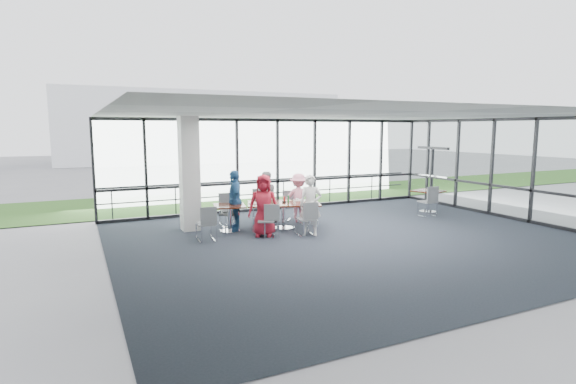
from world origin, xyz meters
name	(u,v)px	position (x,y,z in m)	size (l,w,h in m)	color
floor	(356,240)	(0.00, 0.00, -0.01)	(12.00, 10.00, 0.02)	#1F2730
ceiling	(359,115)	(0.00, 0.00, 3.20)	(12.00, 10.00, 0.04)	white
wall_left	(104,193)	(-6.00, 0.00, 1.60)	(0.10, 10.00, 3.20)	silver
wall_front	(541,211)	(0.00, -5.00, 1.60)	(12.00, 0.10, 3.20)	silver
curtain_wall_back	(277,164)	(0.00, 5.00, 1.60)	(12.00, 0.10, 3.20)	white
curtain_wall_right	(519,169)	(6.00, 0.00, 1.60)	(0.10, 10.00, 3.20)	white
exit_door	(432,176)	(6.00, 3.75, 1.05)	(0.12, 1.60, 2.10)	black
structural_column	(189,174)	(-3.60, 3.00, 1.60)	(0.50, 0.50, 3.20)	white
apron	(233,192)	(0.00, 10.00, -0.02)	(80.00, 70.00, 0.02)	slate
grass_strip	(248,197)	(0.00, 8.00, 0.01)	(80.00, 5.00, 0.01)	#355B1D
hangar_main	(198,127)	(4.00, 32.00, 3.00)	(24.00, 10.00, 6.00)	white
guard_rail	(271,193)	(0.00, 5.60, 0.50)	(0.06, 0.06, 12.00)	#2D2D33
main_table	(284,207)	(-1.14, 2.03, 0.63)	(2.30, 1.75, 0.75)	#33130B
side_table_left	(229,209)	(-2.67, 2.32, 0.63)	(1.02, 1.02, 0.75)	#33130B
side_table_right	(428,194)	(4.45, 2.22, 0.64)	(1.13, 1.13, 0.75)	#33130B
diner_near_left	(264,205)	(-2.01, 1.43, 0.83)	(0.81, 0.53, 1.66)	#AF1B2C
diner_near_right	(310,205)	(-0.84, 0.95, 0.82)	(0.60, 0.44, 1.64)	silver
diner_far_left	(265,197)	(-1.28, 3.05, 0.78)	(0.76, 0.47, 1.57)	gray
diner_far_right	(299,198)	(-0.36, 2.61, 0.75)	(0.97, 0.50, 1.51)	pink
diner_end	(235,200)	(-2.45, 2.50, 0.85)	(1.00, 0.54, 1.70)	#285B90
chair_main_nl	(266,221)	(-1.99, 1.27, 0.44)	(0.43, 0.43, 0.88)	slate
chair_main_nr	(306,219)	(-0.97, 0.96, 0.45)	(0.44, 0.44, 0.91)	slate
chair_main_fl	(263,206)	(-1.30, 3.16, 0.49)	(0.48, 0.48, 0.98)	slate
chair_main_fr	(295,206)	(-0.35, 2.90, 0.45)	(0.44, 0.44, 0.91)	slate
chair_main_end	(228,214)	(-2.62, 2.61, 0.44)	(0.43, 0.43, 0.88)	slate
chair_spare_la	(206,224)	(-3.55, 1.54, 0.45)	(0.44, 0.44, 0.89)	slate
chair_spare_lb	(229,211)	(-2.48, 2.93, 0.47)	(0.46, 0.46, 0.95)	slate
chair_spare_r	(428,202)	(3.85, 1.60, 0.49)	(0.48, 0.48, 0.99)	slate
plate_nl	(264,205)	(-1.79, 1.94, 0.76)	(0.25, 0.25, 0.01)	white
plate_nr	(307,204)	(-0.65, 1.52, 0.76)	(0.24, 0.24, 0.01)	white
plate_fl	(264,201)	(-1.52, 2.58, 0.76)	(0.25, 0.25, 0.01)	white
plate_fr	(297,200)	(-0.58, 2.27, 0.76)	(0.28, 0.28, 0.01)	white
plate_end	(253,203)	(-1.96, 2.29, 0.76)	(0.27, 0.27, 0.01)	white
tumbler_a	(275,202)	(-1.47, 1.90, 0.82)	(0.07, 0.07, 0.15)	white
tumbler_b	(295,202)	(-0.95, 1.70, 0.81)	(0.06, 0.06, 0.13)	white
tumbler_c	(284,199)	(-1.02, 2.28, 0.82)	(0.07, 0.07, 0.14)	white
tumbler_d	(260,202)	(-1.83, 2.14, 0.81)	(0.06, 0.06, 0.13)	white
menu_a	(282,205)	(-1.39, 1.63, 0.75)	(0.28, 0.19, 0.00)	beige
menu_b	(315,204)	(-0.42, 1.50, 0.75)	(0.28, 0.19, 0.00)	beige
menu_c	(287,200)	(-0.89, 2.35, 0.75)	(0.29, 0.21, 0.00)	beige
condiment_caddy	(284,202)	(-1.10, 2.07, 0.77)	(0.10, 0.07, 0.04)	black
ketchup_bottle	(284,199)	(-1.09, 2.08, 0.84)	(0.06, 0.06, 0.18)	#A71D1B
green_bottle	(288,199)	(-0.97, 2.09, 0.85)	(0.05, 0.05, 0.20)	#16702B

